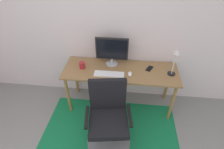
{
  "coord_description": "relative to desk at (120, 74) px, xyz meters",
  "views": [
    {
      "loc": [
        0.5,
        -0.27,
        2.28
      ],
      "look_at": [
        0.3,
        1.59,
        0.82
      ],
      "focal_mm": 28.44,
      "sensor_mm": 36.0,
      "label": 1
    }
  ],
  "objects": [
    {
      "name": "coffee_cup",
      "position": [
        -0.57,
        -0.01,
        0.12
      ],
      "size": [
        0.09,
        0.09,
        0.1
      ],
      "primitive_type": "cylinder",
      "color": "#A32127",
      "rests_on": "desk"
    },
    {
      "name": "keyboard",
      "position": [
        -0.16,
        -0.13,
        0.08
      ],
      "size": [
        0.43,
        0.13,
        0.02
      ],
      "primitive_type": "cube",
      "color": "white",
      "rests_on": "desk"
    },
    {
      "name": "cell_phone",
      "position": [
        0.43,
        0.08,
        0.08
      ],
      "size": [
        0.13,
        0.16,
        0.01
      ],
      "primitive_type": "cube",
      "rotation": [
        0.0,
        0.0,
        -0.49
      ],
      "color": "black",
      "rests_on": "desk"
    },
    {
      "name": "computer_mouse",
      "position": [
        0.14,
        -0.1,
        0.09
      ],
      "size": [
        0.06,
        0.1,
        0.03
      ],
      "primitive_type": "ellipsoid",
      "color": "white",
      "rests_on": "desk"
    },
    {
      "name": "monitor",
      "position": [
        -0.14,
        0.15,
        0.32
      ],
      "size": [
        0.48,
        0.18,
        0.44
      ],
      "color": "#B2B2B7",
      "rests_on": "desk"
    },
    {
      "name": "wall_back",
      "position": [
        -0.4,
        0.36,
        0.65
      ],
      "size": [
        6.0,
        0.1,
        2.6
      ],
      "primitive_type": "cube",
      "color": "silver",
      "rests_on": "ground"
    },
    {
      "name": "desk_lamp",
      "position": [
        0.73,
        -0.02,
        0.36
      ],
      "size": [
        0.11,
        0.11,
        0.4
      ],
      "color": "black",
      "rests_on": "desk"
    },
    {
      "name": "desk",
      "position": [
        0.0,
        0.0,
        0.0
      ],
      "size": [
        1.7,
        0.57,
        0.72
      ],
      "color": "olive",
      "rests_on": "ground"
    },
    {
      "name": "area_rug",
      "position": [
        -0.09,
        -0.64,
        -0.65
      ],
      "size": [
        1.95,
        1.35,
        0.01
      ],
      "primitive_type": "cube",
      "color": "#136B3C",
      "rests_on": "ground"
    },
    {
      "name": "office_chair",
      "position": [
        -0.1,
        -0.69,
        -0.28
      ],
      "size": [
        0.61,
        0.59,
        0.97
      ],
      "rotation": [
        0.0,
        0.0,
        0.15
      ],
      "color": "slate",
      "rests_on": "ground"
    }
  ]
}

